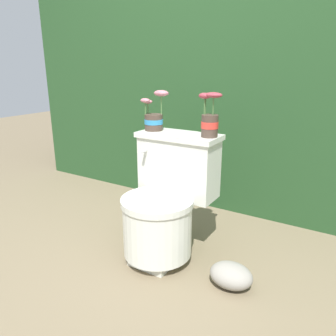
{
  "coord_description": "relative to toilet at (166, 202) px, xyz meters",
  "views": [
    {
      "loc": [
        0.94,
        -1.45,
        1.1
      ],
      "look_at": [
        -0.0,
        0.08,
        0.54
      ],
      "focal_mm": 35.0,
      "sensor_mm": 36.0,
      "label": 1
    }
  ],
  "objects": [
    {
      "name": "potted_plant_left",
      "position": [
        -0.18,
        0.15,
        0.47
      ],
      "size": [
        0.17,
        0.11,
        0.24
      ],
      "color": "#47382D",
      "rests_on": "toilet"
    },
    {
      "name": "ground_plane",
      "position": [
        0.0,
        -0.06,
        -0.34
      ],
      "size": [
        12.0,
        12.0,
        0.0
      ],
      "primitive_type": "plane",
      "color": "#75664C"
    },
    {
      "name": "hedge_backdrop",
      "position": [
        0.0,
        1.25,
        0.54
      ],
      "size": [
        3.81,
        0.96,
        1.75
      ],
      "color": "#234723",
      "rests_on": "ground"
    },
    {
      "name": "potted_plant_midleft",
      "position": [
        0.2,
        0.15,
        0.48
      ],
      "size": [
        0.13,
        0.1,
        0.25
      ],
      "color": "#47382D",
      "rests_on": "toilet"
    },
    {
      "name": "garden_stone",
      "position": [
        0.46,
        -0.1,
        -0.27
      ],
      "size": [
        0.23,
        0.18,
        0.12
      ],
      "color": "gray",
      "rests_on": "ground"
    },
    {
      "name": "toilet",
      "position": [
        0.0,
        0.0,
        0.0
      ],
      "size": [
        0.5,
        0.56,
        0.72
      ],
      "color": "silver",
      "rests_on": "ground"
    }
  ]
}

